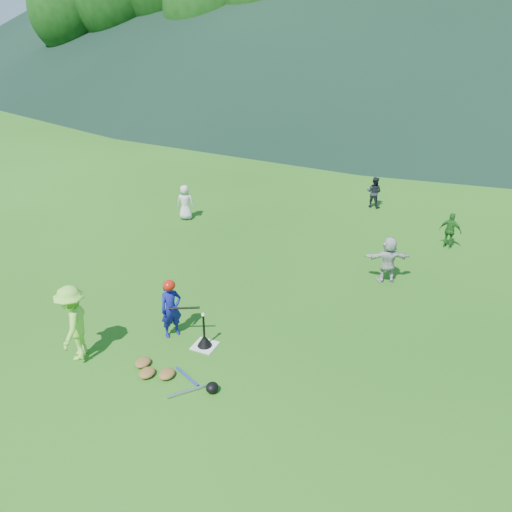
{
  "coord_description": "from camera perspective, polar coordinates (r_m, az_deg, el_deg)",
  "views": [
    {
      "loc": [
        4.27,
        -7.05,
        5.93
      ],
      "look_at": [
        0.0,
        2.5,
        0.9
      ],
      "focal_mm": 35.0,
      "sensor_mm": 36.0,
      "label": 1
    }
  ],
  "objects": [
    {
      "name": "batting_tee",
      "position": [
        10.08,
        -5.9,
        -9.61
      ],
      "size": [
        0.3,
        0.3,
        0.68
      ],
      "color": "black",
      "rests_on": "home_plate"
    },
    {
      "name": "fielder_c",
      "position": [
        15.02,
        21.32,
        2.72
      ],
      "size": [
        0.65,
        0.37,
        1.04
      ],
      "primitive_type": "imported",
      "rotation": [
        0.0,
        0.0,
        2.94
      ],
      "color": "#22661E",
      "rests_on": "ground"
    },
    {
      "name": "fielder_b",
      "position": [
        17.59,
        13.34,
        7.12
      ],
      "size": [
        0.58,
        0.48,
        1.07
      ],
      "primitive_type": "imported",
      "rotation": [
        0.0,
        0.0,
        2.99
      ],
      "color": "black",
      "rests_on": "ground"
    },
    {
      "name": "equipment_pile",
      "position": [
        9.45,
        -10.2,
        -13.16
      ],
      "size": [
        1.8,
        0.81,
        0.19
      ],
      "color": "olive",
      "rests_on": "ground"
    },
    {
      "name": "fielder_a",
      "position": [
        16.21,
        -8.09,
        6.09
      ],
      "size": [
        0.63,
        0.5,
        1.13
      ],
      "primitive_type": "imported",
      "rotation": [
        0.0,
        0.0,
        3.42
      ],
      "color": "silver",
      "rests_on": "ground"
    },
    {
      "name": "home_plate",
      "position": [
        10.15,
        -5.87,
        -10.16
      ],
      "size": [
        0.45,
        0.45,
        0.02
      ],
      "primitive_type": "cube",
      "color": "silver",
      "rests_on": "ground"
    },
    {
      "name": "baseball",
      "position": [
        9.74,
        -6.06,
        -6.69
      ],
      "size": [
        0.08,
        0.08,
        0.08
      ],
      "primitive_type": "sphere",
      "color": "white",
      "rests_on": "batting_tee"
    },
    {
      "name": "outfield_fence",
      "position": [
        35.69,
        17.69,
        16.11
      ],
      "size": [
        70.07,
        0.08,
        1.33
      ],
      "color": "gray",
      "rests_on": "ground"
    },
    {
      "name": "batter_child",
      "position": [
        10.24,
        -9.68,
        -5.97
      ],
      "size": [
        0.49,
        0.54,
        1.24
      ],
      "primitive_type": "imported",
      "rotation": [
        0.0,
        0.0,
        1.01
      ],
      "color": "navy",
      "rests_on": "ground"
    },
    {
      "name": "batter_gear",
      "position": [
        9.98,
        -9.77,
        -3.54
      ],
      "size": [
        0.71,
        0.3,
        0.6
      ],
      "color": "#B6180C",
      "rests_on": "ground"
    },
    {
      "name": "ground",
      "position": [
        10.15,
        -5.87,
        -10.21
      ],
      "size": [
        120.0,
        120.0,
        0.0
      ],
      "primitive_type": "plane",
      "color": "#1F5012",
      "rests_on": "ground"
    },
    {
      "name": "adult_coach",
      "position": [
        10.01,
        -20.13,
        -7.2
      ],
      "size": [
        0.94,
        1.13,
        1.52
      ],
      "primitive_type": "imported",
      "rotation": [
        0.0,
        0.0,
        -1.12
      ],
      "color": "#8CE142",
      "rests_on": "ground"
    },
    {
      "name": "fielder_d",
      "position": [
        12.56,
        14.87,
        -0.4
      ],
      "size": [
        1.14,
        0.78,
        1.18
      ],
      "primitive_type": "imported",
      "rotation": [
        0.0,
        0.0,
        3.58
      ],
      "color": "#BBBBBB",
      "rests_on": "ground"
    }
  ]
}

